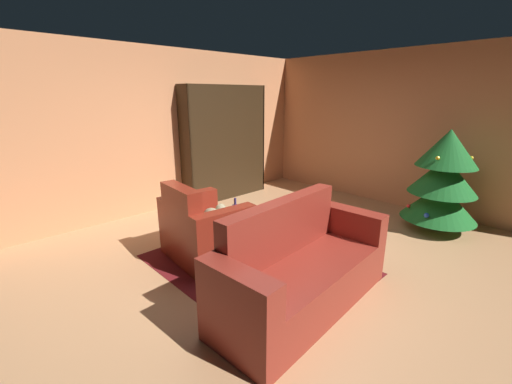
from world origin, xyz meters
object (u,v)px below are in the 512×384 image
bottle_on_table (235,214)px  decorated_tree (443,180)px  coffee_table (248,231)px  armchair_red (204,232)px  bookshelf_unit (230,143)px  book_stack_on_table (246,222)px  couch_red (301,272)px

bottle_on_table → decorated_tree: size_ratio=0.22×
coffee_table → decorated_tree: decorated_tree is taller
armchair_red → decorated_tree: (1.63, 2.97, 0.42)m
coffee_table → bottle_on_table: 0.25m
bookshelf_unit → coffee_table: size_ratio=3.35×
coffee_table → bottle_on_table: bottle_on_table is taller
decorated_tree → book_stack_on_table: bearing=-113.7°
bookshelf_unit → decorated_tree: size_ratio=1.42×
armchair_red → book_stack_on_table: (0.45, 0.28, 0.18)m
coffee_table → book_stack_on_table: book_stack_on_table is taller
book_stack_on_table → decorated_tree: (1.18, 2.69, 0.24)m
bookshelf_unit → bottle_on_table: size_ratio=6.54×
armchair_red → coffee_table: size_ratio=1.68×
couch_red → decorated_tree: decorated_tree is taller
couch_red → bottle_on_table: couch_red is taller
couch_red → armchair_red: bearing=-174.9°
book_stack_on_table → bookshelf_unit: bearing=143.9°
bookshelf_unit → bottle_on_table: bearing=-38.4°
bookshelf_unit → couch_red: bearing=-29.4°
armchair_red → coffee_table: bearing=31.2°
bookshelf_unit → book_stack_on_table: 2.80m
couch_red → coffee_table: bearing=169.8°
couch_red → decorated_tree: 2.89m
armchair_red → bottle_on_table: armchair_red is taller
bookshelf_unit → coffee_table: bookshelf_unit is taller
book_stack_on_table → decorated_tree: decorated_tree is taller
armchair_red → bottle_on_table: (0.31, 0.24, 0.25)m
bookshelf_unit → book_stack_on_table: bearing=-36.1°
couch_red → coffee_table: 0.92m
armchair_red → decorated_tree: bearing=61.2°
coffee_table → decorated_tree: size_ratio=0.42×
couch_red → decorated_tree: size_ratio=1.34×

